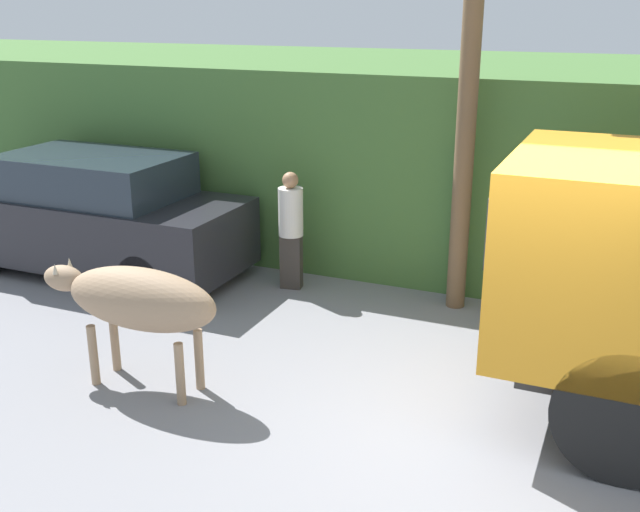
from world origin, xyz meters
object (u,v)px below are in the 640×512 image
pedestrian_on_hill (291,226)px  brown_cow (137,300)px  parked_suv (91,216)px  utility_pole (471,50)px

pedestrian_on_hill → brown_cow: bearing=76.1°
pedestrian_on_hill → parked_suv: bearing=-0.8°
brown_cow → pedestrian_on_hill: pedestrian_on_hill is taller
brown_cow → utility_pole: 4.72m
parked_suv → pedestrian_on_hill: 2.99m
pedestrian_on_hill → utility_pole: bearing=175.9°
brown_cow → utility_pole: (2.42, 3.37, 2.25)m
brown_cow → parked_suv: size_ratio=0.44×
parked_suv → pedestrian_on_hill: bearing=7.1°
brown_cow → pedestrian_on_hill: 3.13m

